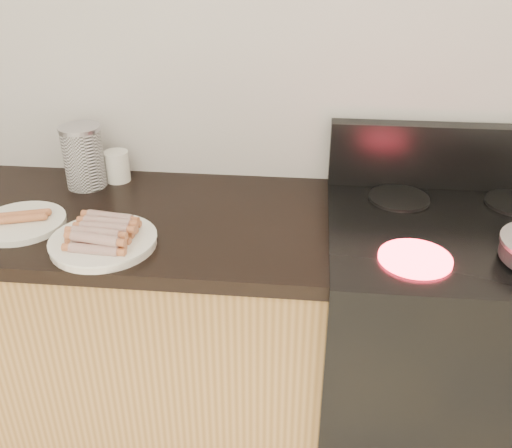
# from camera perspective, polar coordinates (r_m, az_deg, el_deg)

# --- Properties ---
(wall_back) EXTENTS (4.00, 0.04, 2.60)m
(wall_back) POSITION_cam_1_polar(r_m,az_deg,el_deg) (1.79, -5.49, 16.82)
(wall_back) COLOR silver
(wall_back) RESTS_ON ground
(stove) EXTENTS (0.76, 0.65, 0.91)m
(stove) POSITION_cam_1_polar(r_m,az_deg,el_deg) (1.90, 18.24, -12.67)
(stove) COLOR black
(stove) RESTS_ON floor
(stove_panel) EXTENTS (0.76, 0.06, 0.20)m
(stove_panel) POSITION_cam_1_polar(r_m,az_deg,el_deg) (1.85, 19.26, 6.39)
(stove_panel) COLOR black
(stove_panel) RESTS_ON stove
(burner_near_left) EXTENTS (0.18, 0.18, 0.01)m
(burner_near_left) POSITION_cam_1_polar(r_m,az_deg,el_deg) (1.46, 15.62, -3.33)
(burner_near_left) COLOR #FF1E2D
(burner_near_left) RESTS_ON stove
(burner_far_left) EXTENTS (0.18, 0.18, 0.01)m
(burner_far_left) POSITION_cam_1_polar(r_m,az_deg,el_deg) (1.75, 14.10, 2.52)
(burner_far_left) COLOR black
(burner_far_left) RESTS_ON stove
(main_plate) EXTENTS (0.35, 0.35, 0.02)m
(main_plate) POSITION_cam_1_polar(r_m,az_deg,el_deg) (1.54, -14.99, -1.83)
(main_plate) COLOR white
(main_plate) RESTS_ON counter_slab
(side_plate) EXTENTS (0.32, 0.32, 0.02)m
(side_plate) POSITION_cam_1_polar(r_m,az_deg,el_deg) (1.71, -22.44, 0.10)
(side_plate) COLOR white
(side_plate) RESTS_ON counter_slab
(hotdog_pile) EXTENTS (0.13, 0.19, 0.05)m
(hotdog_pile) POSITION_cam_1_polar(r_m,az_deg,el_deg) (1.52, -15.14, -0.75)
(hotdog_pile) COLOR maroon
(hotdog_pile) RESTS_ON main_plate
(plain_sausages) EXTENTS (0.14, 0.09, 0.02)m
(plain_sausages) POSITION_cam_1_polar(r_m,az_deg,el_deg) (1.70, -22.56, 0.68)
(plain_sausages) COLOR #D17853
(plain_sausages) RESTS_ON side_plate
(canister) EXTENTS (0.13, 0.13, 0.20)m
(canister) POSITION_cam_1_polar(r_m,az_deg,el_deg) (1.86, -16.87, 6.47)
(canister) COLOR white
(canister) RESTS_ON counter_slab
(mug) EXTENTS (0.09, 0.09, 0.10)m
(mug) POSITION_cam_1_polar(r_m,az_deg,el_deg) (1.89, -13.72, 5.63)
(mug) COLOR white
(mug) RESTS_ON counter_slab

